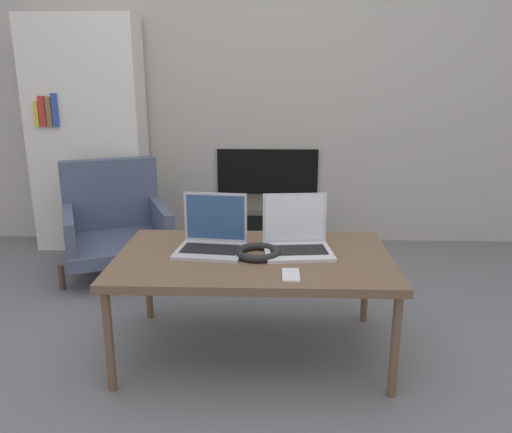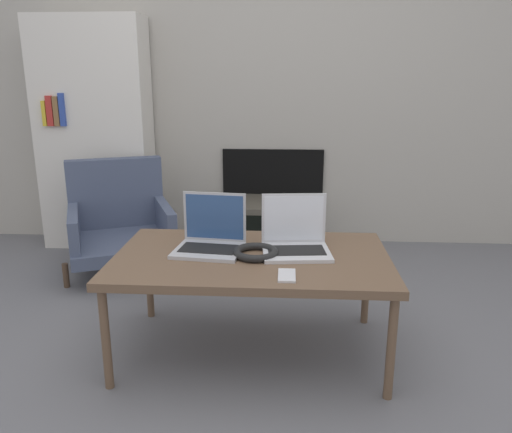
% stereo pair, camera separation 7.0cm
% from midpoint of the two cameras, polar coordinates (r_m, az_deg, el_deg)
% --- Properties ---
extents(ground_plane, '(14.00, 14.00, 0.00)m').
position_cam_midpoint_polar(ground_plane, '(2.08, -0.21, -20.24)').
color(ground_plane, slate).
extents(wall_back, '(7.00, 0.08, 2.60)m').
position_cam_midpoint_polar(wall_back, '(3.75, 1.98, 16.57)').
color(wall_back, '#ADA89E').
rests_on(wall_back, ground_plane).
extents(table, '(1.20, 0.72, 0.47)m').
position_cam_midpoint_polar(table, '(2.20, 0.42, -5.25)').
color(table, brown).
rests_on(table, ground_plane).
extents(laptop_left, '(0.32, 0.28, 0.24)m').
position_cam_midpoint_polar(laptop_left, '(2.25, -4.30, -2.43)').
color(laptop_left, '#B2B2B7').
rests_on(laptop_left, table).
extents(laptop_right, '(0.32, 0.28, 0.24)m').
position_cam_midpoint_polar(laptop_right, '(2.23, 5.41, -2.62)').
color(laptop_right, silver).
rests_on(laptop_right, table).
extents(headphones, '(0.20, 0.20, 0.03)m').
position_cam_midpoint_polar(headphones, '(2.17, 0.90, -4.12)').
color(headphones, black).
rests_on(headphones, table).
extents(phone, '(0.07, 0.13, 0.01)m').
position_cam_midpoint_polar(phone, '(1.96, 4.57, -6.75)').
color(phone, silver).
rests_on(phone, table).
extents(tv, '(0.50, 0.48, 0.37)m').
position_cam_midpoint_polar(tv, '(3.61, 2.33, -1.12)').
color(tv, '#4C473D').
rests_on(tv, ground_plane).
extents(armchair, '(0.83, 0.85, 0.70)m').
position_cam_midpoint_polar(armchair, '(3.39, -14.77, -0.38)').
color(armchair, '#47516B').
rests_on(armchair, ground_plane).
extents(bookshelf, '(0.79, 0.32, 1.63)m').
position_cam_midpoint_polar(bookshelf, '(3.82, -17.39, 8.82)').
color(bookshelf, silver).
rests_on(bookshelf, ground_plane).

